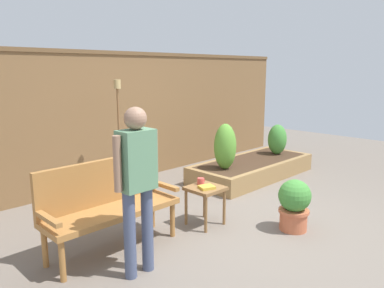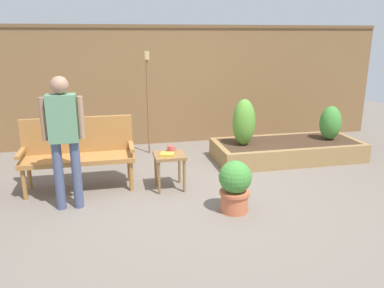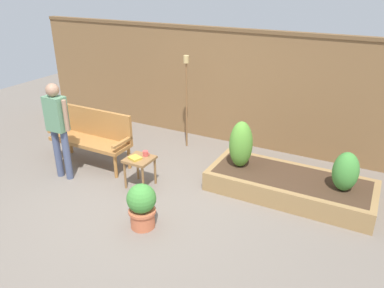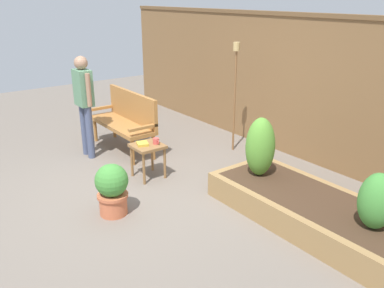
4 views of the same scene
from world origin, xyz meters
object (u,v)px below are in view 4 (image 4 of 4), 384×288
garden_bench (127,117)px  book_on_table (143,144)px  tiki_torch (235,78)px  potted_boxwood (112,188)px  shrub_near_bench (260,147)px  side_table (148,150)px  cup_on_table (156,141)px  shrub_far_corner (377,201)px  person_by_bench (84,98)px

garden_bench → book_on_table: 1.19m
garden_bench → book_on_table: (1.13, -0.37, -0.05)m
garden_bench → tiki_torch: (1.08, 1.35, 0.64)m
potted_boxwood → shrub_near_bench: 1.82m
side_table → cup_on_table: cup_on_table is taller
garden_bench → shrub_far_corner: garden_bench is taller
cup_on_table → person_by_bench: size_ratio=0.08×
book_on_table → shrub_far_corner: (2.87, 0.86, 0.08)m
cup_on_table → potted_boxwood: 1.14m
book_on_table → cup_on_table: bearing=85.2°
shrub_near_bench → shrub_far_corner: 1.52m
garden_bench → person_by_bench: 0.76m
tiki_torch → person_by_bench: 2.33m
book_on_table → shrub_near_bench: (1.35, 0.86, 0.17)m
person_by_bench → tiki_torch: bearing=59.8°
tiki_torch → person_by_bench: bearing=-120.2°
shrub_near_bench → shrub_far_corner: size_ratio=1.30×
garden_bench → shrub_far_corner: size_ratio=2.56×
cup_on_table → person_by_bench: 1.43m
book_on_table → shrub_near_bench: size_ratio=0.24×
potted_boxwood → shrub_far_corner: size_ratio=1.09×
side_table → shrub_near_bench: bearing=31.3°
book_on_table → potted_boxwood: 1.04m
book_on_table → shrub_near_bench: 1.61m
cup_on_table → garden_bench: bearing=170.7°
shrub_far_corner → cup_on_table: bearing=-166.2°
shrub_far_corner → shrub_near_bench: bearing=-180.0°
book_on_table → shrub_near_bench: shrub_near_bench is taller
book_on_table → garden_bench: bearing=-178.8°
shrub_near_bench → tiki_torch: bearing=148.6°
shrub_near_bench → person_by_bench: bearing=-156.1°
side_table → cup_on_table: (0.04, 0.11, 0.12)m
cup_on_table → book_on_table: bearing=-114.1°
side_table → shrub_near_bench: (1.32, 0.80, 0.27)m
shrub_near_bench → cup_on_table: bearing=-151.7°
side_table → garden_bench: bearing=165.1°
side_table → shrub_far_corner: 2.95m
side_table → potted_boxwood: potted_boxwood is taller
cup_on_table → person_by_bench: person_by_bench is taller
cup_on_table → potted_boxwood: size_ratio=0.19×
cup_on_table → shrub_far_corner: shrub_far_corner is taller
shrub_near_bench → person_by_bench: 2.83m
cup_on_table → book_on_table: size_ratio=0.68×
garden_bench → tiki_torch: bearing=51.4°
side_table → cup_on_table: bearing=70.8°
garden_bench → person_by_bench: (-0.09, -0.65, 0.39)m
garden_bench → potted_boxwood: bearing=-32.9°
book_on_table → person_by_bench: size_ratio=0.11×
person_by_bench → potted_boxwood: bearing=-15.2°
person_by_bench → cup_on_table: bearing=19.2°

